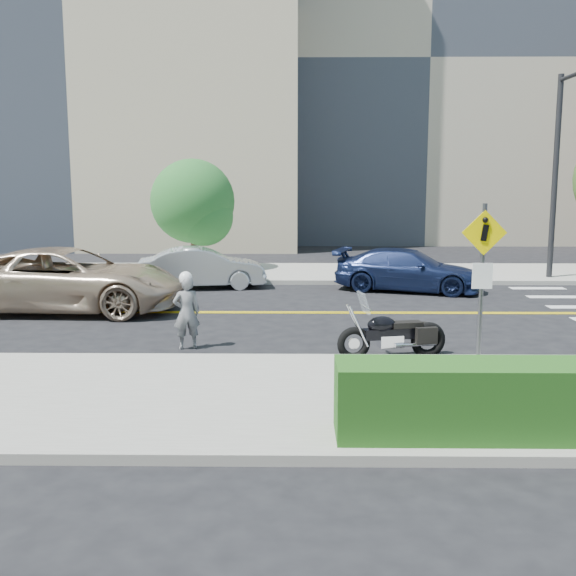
# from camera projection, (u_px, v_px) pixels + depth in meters

# --- Properties ---
(ground_plane) EXTENTS (120.00, 120.00, 0.00)m
(ground_plane) POSITION_uv_depth(u_px,v_px,m) (261.00, 313.00, 18.27)
(ground_plane) COLOR black
(ground_plane) RESTS_ON ground
(sidewalk_near) EXTENTS (60.00, 5.00, 0.15)m
(sidewalk_near) POSITION_uv_depth(u_px,v_px,m) (236.00, 397.00, 10.85)
(sidewalk_near) COLOR #9E9B91
(sidewalk_near) RESTS_ON ground_plane
(sidewalk_far) EXTENTS (60.00, 5.00, 0.15)m
(sidewalk_far) POSITION_uv_depth(u_px,v_px,m) (271.00, 273.00, 25.67)
(sidewalk_far) COLOR #9E9B91
(sidewalk_far) RESTS_ON ground_plane
(building_left) EXTENTS (22.00, 14.00, 25.00)m
(building_left) POSITION_uv_depth(u_px,v_px,m) (104.00, 21.00, 38.18)
(building_left) COLOR tan
(building_left) RESTS_ON ground_plane
(building_mid) EXTENTS (18.00, 14.00, 20.00)m
(building_mid) POSITION_uv_depth(u_px,v_px,m) (409.00, 77.00, 42.28)
(building_mid) COLOR #A39984
(building_mid) RESTS_ON ground_plane
(traffic_light) EXTENTS (0.28, 4.50, 7.00)m
(traffic_light) POSITION_uv_depth(u_px,v_px,m) (567.00, 147.00, 22.43)
(traffic_light) COLOR black
(traffic_light) RESTS_ON sidewalk_far
(pedestrian_sign) EXTENTS (0.78, 0.08, 3.00)m
(pedestrian_sign) POSITION_uv_depth(u_px,v_px,m) (482.00, 272.00, 11.68)
(pedestrian_sign) COLOR #4C4C51
(pedestrian_sign) RESTS_ON sidewalk_near
(motorcyclist) EXTENTS (0.66, 0.54, 1.66)m
(motorcyclist) POSITION_uv_depth(u_px,v_px,m) (187.00, 310.00, 14.21)
(motorcyclist) COLOR #A4A3A8
(motorcyclist) RESTS_ON ground
(motorcycle) EXTENTS (2.30, 1.12, 1.35)m
(motorcycle) POSITION_uv_depth(u_px,v_px,m) (393.00, 324.00, 13.59)
(motorcycle) COLOR black
(motorcycle) RESTS_ON ground
(suv) EXTENTS (6.38, 3.12, 1.74)m
(suv) POSITION_uv_depth(u_px,v_px,m) (68.00, 280.00, 18.34)
(suv) COLOR tan
(suv) RESTS_ON ground
(parked_car_silver) EXTENTS (4.33, 2.13, 1.37)m
(parked_car_silver) POSITION_uv_depth(u_px,v_px,m) (202.00, 268.00, 22.34)
(parked_car_silver) COLOR #B6BABF
(parked_car_silver) RESTS_ON ground
(parked_car_blue) EXTENTS (5.06, 3.20, 1.36)m
(parked_car_blue) POSITION_uv_depth(u_px,v_px,m) (408.00, 270.00, 21.80)
(parked_car_blue) COLOR navy
(parked_car_blue) RESTS_ON ground
(tree_far_a) EXTENTS (3.21, 3.21, 4.38)m
(tree_far_a) POSITION_uv_depth(u_px,v_px,m) (193.00, 201.00, 25.68)
(tree_far_a) COLOR #382619
(tree_far_a) RESTS_ON ground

